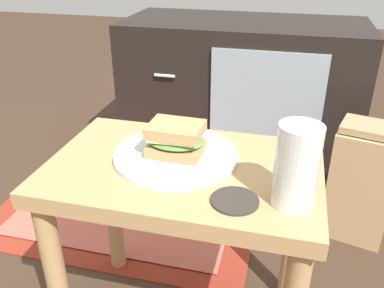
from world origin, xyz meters
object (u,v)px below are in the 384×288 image
(sandwich_front, at_px, (176,139))
(paper_bag, at_px, (362,181))
(tv_cabinet, at_px, (241,91))
(coaster, at_px, (235,201))
(plate, at_px, (176,155))
(beer_glass, at_px, (297,167))

(sandwich_front, height_order, paper_bag, sandwich_front)
(tv_cabinet, relative_size, coaster, 11.09)
(tv_cabinet, distance_m, plate, 0.94)
(coaster, bearing_deg, paper_bag, 61.20)
(plate, distance_m, coaster, 0.20)
(tv_cabinet, height_order, coaster, tv_cabinet)
(coaster, xyz_separation_m, paper_bag, (0.33, 0.59, -0.27))
(tv_cabinet, xyz_separation_m, plate, (-0.02, -0.92, 0.17))
(coaster, bearing_deg, sandwich_front, 137.94)
(plate, bearing_deg, sandwich_front, 180.00)
(paper_bag, bearing_deg, coaster, -118.80)
(beer_glass, height_order, coaster, beer_glass)
(tv_cabinet, bearing_deg, paper_bag, -45.42)
(beer_glass, height_order, paper_bag, beer_glass)
(paper_bag, bearing_deg, beer_glass, -111.72)
(sandwich_front, height_order, coaster, sandwich_front)
(tv_cabinet, relative_size, plate, 3.62)
(plate, xyz_separation_m, beer_glass, (0.24, -0.11, 0.07))
(tv_cabinet, height_order, paper_bag, tv_cabinet)
(coaster, bearing_deg, beer_glass, 12.07)
(beer_glass, bearing_deg, tv_cabinet, 102.36)
(tv_cabinet, distance_m, coaster, 1.07)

